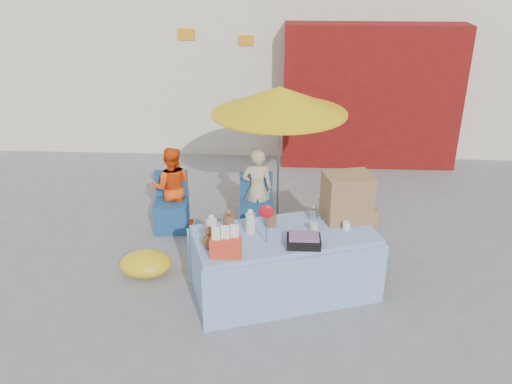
# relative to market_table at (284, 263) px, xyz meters

# --- Properties ---
(ground) EXTENTS (80.00, 80.00, 0.00)m
(ground) POSITION_rel_market_table_xyz_m (-0.65, 0.13, -0.42)
(ground) COLOR slate
(ground) RESTS_ON ground
(market_table) EXTENTS (2.35, 1.62, 1.30)m
(market_table) POSITION_rel_market_table_xyz_m (0.00, 0.00, 0.00)
(market_table) COLOR #859ED5
(market_table) RESTS_ON ground
(chair_left) EXTENTS (0.52, 0.51, 0.85)m
(chair_left) POSITION_rel_market_table_xyz_m (-1.65, 1.53, -0.17)
(chair_left) COLOR navy
(chair_left) RESTS_ON ground
(chair_right) EXTENTS (0.52, 0.51, 0.85)m
(chair_right) POSITION_rel_market_table_xyz_m (-0.40, 1.53, -0.17)
(chair_right) COLOR navy
(chair_right) RESTS_ON ground
(vendor_orange) EXTENTS (0.63, 0.51, 1.23)m
(vendor_orange) POSITION_rel_market_table_xyz_m (-1.65, 1.67, 0.19)
(vendor_orange) COLOR #F84A0D
(vendor_orange) RESTS_ON ground
(vendor_beige) EXTENTS (0.47, 0.33, 1.22)m
(vendor_beige) POSITION_rel_market_table_xyz_m (-0.40, 1.67, 0.19)
(vendor_beige) COLOR #C1B188
(vendor_beige) RESTS_ON ground
(umbrella) EXTENTS (1.90, 1.90, 2.09)m
(umbrella) POSITION_rel_market_table_xyz_m (-0.10, 1.82, 1.47)
(umbrella) COLOR gray
(umbrella) RESTS_ON ground
(box_stack) EXTENTS (0.74, 0.65, 1.40)m
(box_stack) POSITION_rel_market_table_xyz_m (0.76, 0.43, 0.22)
(box_stack) COLOR black
(box_stack) RESTS_ON ground
(tarp_bundle) EXTENTS (0.77, 0.67, 0.30)m
(tarp_bundle) POSITION_rel_market_table_xyz_m (-1.76, 0.32, -0.27)
(tarp_bundle) COLOR yellow
(tarp_bundle) RESTS_ON ground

